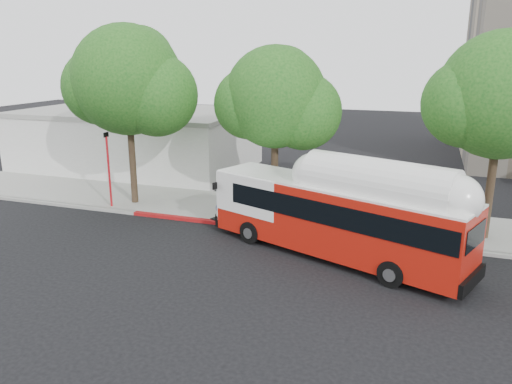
# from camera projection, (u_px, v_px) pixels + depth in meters

# --- Properties ---
(ground) EXTENTS (120.00, 120.00, 0.00)m
(ground) POSITION_uv_depth(u_px,v_px,m) (254.00, 263.00, 20.17)
(ground) COLOR black
(ground) RESTS_ON ground
(sidewalk) EXTENTS (60.00, 5.00, 0.15)m
(sidewalk) POSITION_uv_depth(u_px,v_px,m) (295.00, 214.00, 26.07)
(sidewalk) COLOR gray
(sidewalk) RESTS_ON ground
(curb_strip) EXTENTS (60.00, 0.30, 0.15)m
(curb_strip) POSITION_uv_depth(u_px,v_px,m) (281.00, 230.00, 23.70)
(curb_strip) COLOR gray
(curb_strip) RESTS_ON ground
(red_curb_segment) EXTENTS (10.00, 0.32, 0.16)m
(red_curb_segment) POSITION_uv_depth(u_px,v_px,m) (223.00, 223.00, 24.64)
(red_curb_segment) COLOR maroon
(red_curb_segment) RESTS_ON ground
(street_tree_left) EXTENTS (6.67, 5.80, 9.74)m
(street_tree_left) POSITION_uv_depth(u_px,v_px,m) (136.00, 85.00, 26.16)
(street_tree_left) COLOR #2D2116
(street_tree_left) RESTS_ON ground
(street_tree_mid) EXTENTS (5.75, 5.00, 8.62)m
(street_tree_mid) POSITION_uv_depth(u_px,v_px,m) (284.00, 102.00, 24.30)
(street_tree_mid) COLOR #2D2116
(street_tree_mid) RESTS_ON ground
(low_commercial_bldg) EXTENTS (16.20, 10.20, 4.25)m
(low_commercial_bldg) POSITION_uv_depth(u_px,v_px,m) (138.00, 138.00, 36.75)
(low_commercial_bldg) COLOR silver
(low_commercial_bldg) RESTS_ON ground
(transit_bus) EXTENTS (11.83, 6.23, 3.52)m
(transit_bus) POSITION_uv_depth(u_px,v_px,m) (336.00, 219.00, 20.34)
(transit_bus) COLOR #B0160C
(transit_bus) RESTS_ON ground
(signal_pole) EXTENTS (0.12, 0.40, 4.19)m
(signal_pole) POSITION_uv_depth(u_px,v_px,m) (109.00, 170.00, 26.66)
(signal_pole) COLOR red
(signal_pole) RESTS_ON ground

